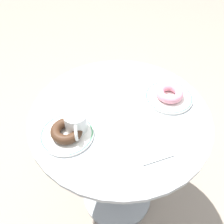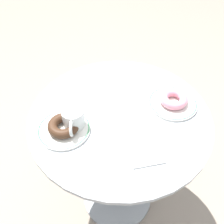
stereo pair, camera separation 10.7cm
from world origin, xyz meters
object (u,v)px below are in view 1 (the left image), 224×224
(cafe_table, at_px, (119,148))
(donut_pink_frosted, at_px, (170,93))
(coffee_mug, at_px, (76,123))
(plate_right, at_px, (169,97))
(paper_napkin, at_px, (152,148))
(plate_left, at_px, (67,134))
(donut_chocolate, at_px, (67,131))

(cafe_table, height_order, donut_pink_frosted, donut_pink_frosted)
(cafe_table, relative_size, coffee_mug, 6.36)
(plate_right, distance_m, paper_napkin, 0.29)
(plate_left, distance_m, coffee_mug, 0.06)
(paper_napkin, bearing_deg, plate_left, 134.12)
(cafe_table, distance_m, plate_left, 0.34)
(plate_left, height_order, plate_right, same)
(paper_napkin, bearing_deg, donut_chocolate, 134.51)
(plate_right, xyz_separation_m, coffee_mug, (-0.43, 0.07, 0.04))
(cafe_table, height_order, paper_napkin, paper_napkin)
(plate_left, relative_size, donut_pink_frosted, 1.74)
(coffee_mug, bearing_deg, plate_right, -8.83)
(paper_napkin, xyz_separation_m, coffee_mug, (-0.19, 0.23, 0.04))
(plate_right, distance_m, donut_pink_frosted, 0.02)
(donut_pink_frosted, height_order, coffee_mug, coffee_mug)
(donut_pink_frosted, relative_size, coffee_mug, 1.00)
(coffee_mug, bearing_deg, cafe_table, -6.64)
(plate_right, height_order, paper_napkin, plate_right)
(cafe_table, relative_size, plate_right, 3.64)
(plate_left, xyz_separation_m, donut_pink_frosted, (0.47, -0.07, 0.02))
(plate_left, height_order, paper_napkin, plate_left)
(donut_pink_frosted, bearing_deg, donut_chocolate, 172.00)
(donut_pink_frosted, xyz_separation_m, paper_napkin, (-0.24, -0.17, -0.03))
(cafe_table, height_order, plate_right, plate_right)
(cafe_table, height_order, coffee_mug, coffee_mug)
(donut_chocolate, relative_size, paper_napkin, 1.01)
(plate_left, relative_size, donut_chocolate, 1.69)
(cafe_table, bearing_deg, paper_napkin, -91.54)
(plate_left, relative_size, paper_napkin, 1.72)
(cafe_table, relative_size, paper_napkin, 6.28)
(donut_pink_frosted, height_order, paper_napkin, donut_pink_frosted)
(donut_pink_frosted, bearing_deg, cafe_table, 169.40)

